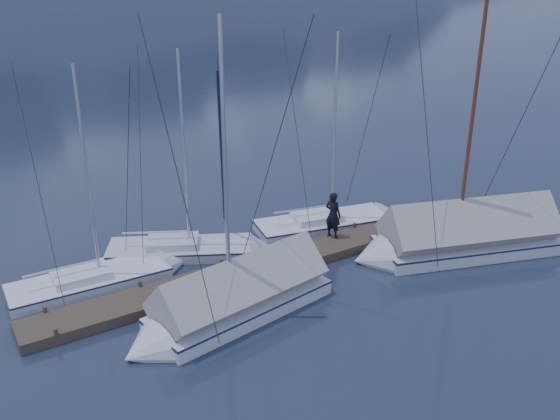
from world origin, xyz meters
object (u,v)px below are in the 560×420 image
object	(u,v)px
sailboat_open_right	(341,222)
sailboat_open_left	(113,277)
sailboat_open_mid	(202,250)
sailboat_covered_near	(453,240)
sailboat_covered_far	(226,305)
person	(333,215)

from	to	relation	value
sailboat_open_right	sailboat_open_left	bearing A→B (deg)	177.63
sailboat_open_mid	sailboat_covered_near	distance (m)	9.51
sailboat_open_mid	sailboat_covered_far	distance (m)	4.71
sailboat_covered_far	person	size ratio (longest dim) A/B	5.36
sailboat_open_mid	sailboat_open_right	distance (m)	6.16
sailboat_covered_near	person	size ratio (longest dim) A/B	5.69
sailboat_open_mid	sailboat_covered_near	xyz separation A→B (m)	(8.07, -5.01, 0.38)
sailboat_covered_near	sailboat_covered_far	distance (m)	9.38
sailboat_open_right	sailboat_open_mid	bearing A→B (deg)	173.71
sailboat_open_left	sailboat_open_mid	distance (m)	3.52
sailboat_covered_far	person	xyz separation A→B (m)	(5.95, 2.52, 0.78)
sailboat_open_mid	sailboat_open_right	size ratio (longest dim) A/B	0.96
person	sailboat_open_left	bearing A→B (deg)	57.89
sailboat_open_left	sailboat_open_right	xyz separation A→B (m)	(9.63, -0.40, 0.01)
person	sailboat_covered_near	bearing A→B (deg)	-151.58
sailboat_open_mid	sailboat_covered_near	bearing A→B (deg)	-31.84
sailboat_open_left	person	size ratio (longest dim) A/B	4.43
sailboat_open_right	sailboat_covered_far	bearing A→B (deg)	-152.63
sailboat_open_mid	sailboat_covered_far	xyz separation A→B (m)	(-1.30, -4.52, 0.34)
sailboat_open_right	person	world-z (taller)	sailboat_open_right
sailboat_open_right	person	bearing A→B (deg)	-137.98
sailboat_open_left	sailboat_open_right	distance (m)	9.64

